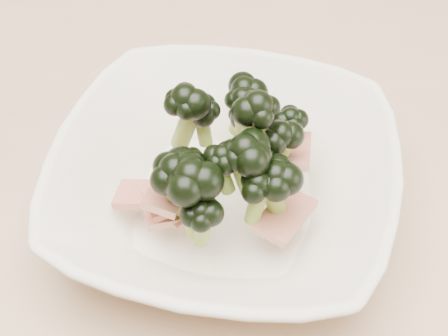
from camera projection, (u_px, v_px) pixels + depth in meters
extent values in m
cube|color=tan|center=(92.00, 270.00, 0.51)|extent=(1.20, 0.80, 0.04)
imported|color=beige|center=(224.00, 182.00, 0.50)|extent=(0.32, 0.32, 0.07)
cylinder|color=olive|center=(257.00, 135.00, 0.47)|extent=(0.02, 0.02, 0.05)
ellipsoid|color=black|center=(258.00, 106.00, 0.45)|extent=(0.04, 0.04, 0.03)
cylinder|color=olive|center=(244.00, 125.00, 0.54)|extent=(0.02, 0.02, 0.03)
ellipsoid|color=black|center=(245.00, 110.00, 0.53)|extent=(0.03, 0.03, 0.03)
cylinder|color=olive|center=(187.00, 125.00, 0.49)|extent=(0.03, 0.02, 0.05)
ellipsoid|color=black|center=(185.00, 98.00, 0.47)|extent=(0.04, 0.04, 0.03)
cylinder|color=olive|center=(274.00, 197.00, 0.46)|extent=(0.02, 0.02, 0.04)
ellipsoid|color=black|center=(276.00, 175.00, 0.44)|extent=(0.04, 0.04, 0.03)
cylinder|color=olive|center=(257.00, 203.00, 0.45)|extent=(0.02, 0.02, 0.04)
ellipsoid|color=black|center=(258.00, 183.00, 0.44)|extent=(0.03, 0.03, 0.02)
cylinder|color=olive|center=(177.00, 194.00, 0.46)|extent=(0.02, 0.02, 0.04)
ellipsoid|color=black|center=(175.00, 170.00, 0.44)|extent=(0.04, 0.04, 0.03)
cylinder|color=olive|center=(279.00, 153.00, 0.48)|extent=(0.02, 0.02, 0.04)
ellipsoid|color=black|center=(281.00, 134.00, 0.46)|extent=(0.03, 0.03, 0.03)
cylinder|color=olive|center=(202.00, 230.00, 0.45)|extent=(0.01, 0.02, 0.04)
ellipsoid|color=black|center=(201.00, 211.00, 0.43)|extent=(0.03, 0.03, 0.02)
cylinder|color=olive|center=(244.00, 173.00, 0.46)|extent=(0.03, 0.02, 0.04)
ellipsoid|color=black|center=(245.00, 149.00, 0.44)|extent=(0.04, 0.04, 0.03)
cylinder|color=olive|center=(242.00, 118.00, 0.51)|extent=(0.01, 0.02, 0.03)
ellipsoid|color=black|center=(242.00, 98.00, 0.50)|extent=(0.03, 0.03, 0.03)
cylinder|color=olive|center=(193.00, 180.00, 0.46)|extent=(0.02, 0.02, 0.03)
ellipsoid|color=black|center=(192.00, 161.00, 0.45)|extent=(0.03, 0.03, 0.03)
cylinder|color=olive|center=(288.00, 138.00, 0.52)|extent=(0.01, 0.02, 0.04)
ellipsoid|color=black|center=(290.00, 118.00, 0.50)|extent=(0.03, 0.03, 0.02)
cylinder|color=olive|center=(203.00, 127.00, 0.50)|extent=(0.02, 0.02, 0.04)
ellipsoid|color=black|center=(202.00, 108.00, 0.48)|extent=(0.03, 0.03, 0.02)
cylinder|color=olive|center=(243.00, 116.00, 0.53)|extent=(0.03, 0.03, 0.05)
ellipsoid|color=black|center=(244.00, 89.00, 0.51)|extent=(0.04, 0.04, 0.03)
cylinder|color=olive|center=(222.00, 175.00, 0.45)|extent=(0.02, 0.01, 0.03)
ellipsoid|color=black|center=(222.00, 155.00, 0.44)|extent=(0.03, 0.03, 0.02)
cylinder|color=olive|center=(193.00, 205.00, 0.45)|extent=(0.02, 0.03, 0.05)
ellipsoid|color=black|center=(191.00, 176.00, 0.43)|extent=(0.04, 0.04, 0.03)
cube|color=maroon|center=(168.00, 192.00, 0.46)|extent=(0.04, 0.05, 0.02)
cube|color=maroon|center=(285.00, 216.00, 0.47)|extent=(0.05, 0.06, 0.01)
cube|color=maroon|center=(170.00, 203.00, 0.48)|extent=(0.05, 0.05, 0.02)
cube|color=maroon|center=(164.00, 208.00, 0.48)|extent=(0.04, 0.05, 0.02)
cube|color=maroon|center=(296.00, 151.00, 0.50)|extent=(0.03, 0.05, 0.02)
cube|color=maroon|center=(151.00, 195.00, 0.49)|extent=(0.06, 0.04, 0.02)
cube|color=maroon|center=(174.00, 195.00, 0.48)|extent=(0.05, 0.05, 0.02)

